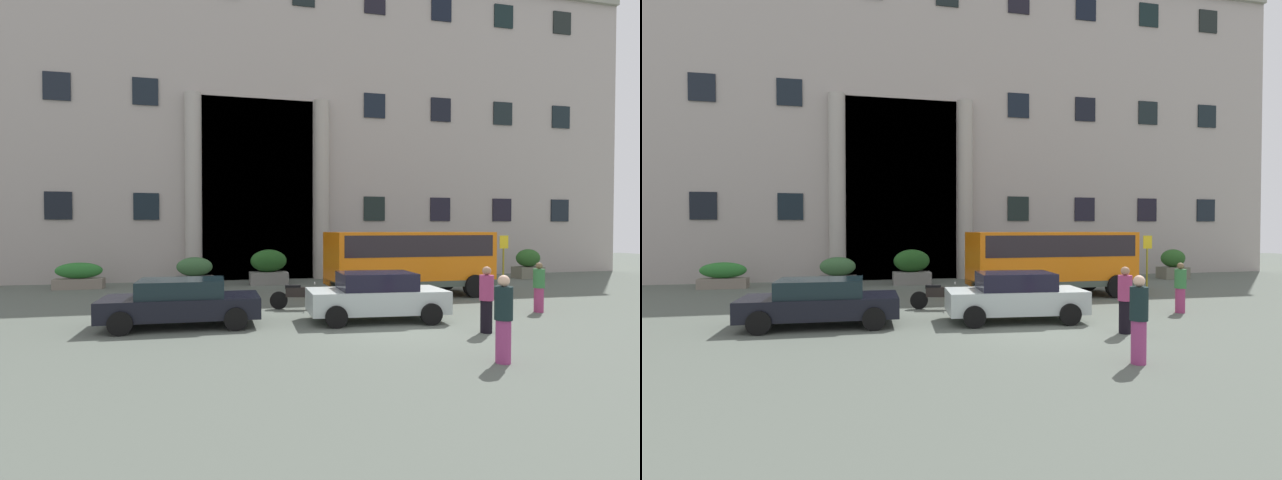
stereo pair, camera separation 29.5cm
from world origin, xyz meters
The scene contains 14 objects.
ground_plane centered at (0.00, 0.00, -0.06)m, with size 80.00×64.00×0.12m, color #535B51.
office_building_facade centered at (-0.01, 17.48, 8.71)m, with size 40.42×9.67×17.43m.
orange_minibus centered at (2.86, 5.50, 1.55)m, with size 6.61×2.72×2.58m.
bus_stop_sign centered at (8.22, 7.01, 1.49)m, with size 0.44×0.08×2.40m.
hedge_planter_far_east centered at (-5.69, 10.58, 0.67)m, with size 1.72×0.89×1.38m.
hedge_planter_entrance_left centered at (-2.20, 10.62, 0.82)m, with size 1.82×0.94×1.70m.
hedge_planter_east centered at (11.94, 10.26, 0.77)m, with size 1.45×0.95×1.60m.
hedge_planter_entrance_right centered at (-10.74, 10.89, 0.57)m, with size 2.08×0.75×1.19m.
parked_estate_mid centered at (-0.24, 0.79, 0.73)m, with size 4.12×2.18×1.43m.
parked_sedan_far centered at (-5.79, 1.29, 0.68)m, with size 4.29×2.14×1.31m.
motorcycle_far_end centered at (-2.15, 3.29, 0.45)m, with size 1.90×0.65×0.89m.
pedestrian_woman_dark_dress centered at (1.99, -1.43, 0.88)m, with size 0.36×0.36×1.74m.
pedestrian_man_red_shirt centered at (5.41, 0.94, 0.81)m, with size 0.36×0.36×1.62m.
pedestrian_woman_with_bag centered at (0.74, -4.02, 0.91)m, with size 0.36×0.36×1.79m.
Camera 2 is at (-4.78, -12.62, 2.73)m, focal length 26.91 mm.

